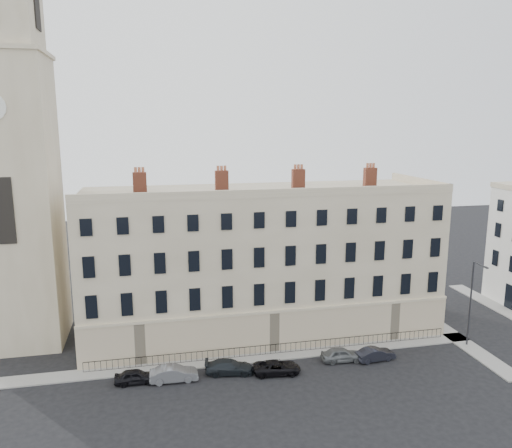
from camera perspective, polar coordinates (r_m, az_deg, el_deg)
The scene contains 14 objects.
ground at distance 46.46m, azimuth 11.51°, elevation -16.55°, with size 160.00×160.00×0.00m, color black.
terrace at distance 52.52m, azimuth 0.55°, elevation -4.18°, with size 36.22×12.22×17.00m.
church_tower at distance 53.00m, azimuth -26.42°, elevation 7.04°, with size 8.00×8.13×44.00m.
pavement_terrace at distance 48.06m, azimuth -2.41°, elevation -15.24°, with size 48.00×2.00×0.12m, color gray.
pavement_east_return at distance 58.61m, azimuth 20.21°, elevation -10.91°, with size 2.00×24.00×0.12m, color gray.
pavement_adjacent at distance 65.76m, azimuth 26.74°, elevation -9.00°, with size 2.00×20.00×0.12m, color gray.
railings at distance 48.95m, azimuth 2.26°, elevation -14.07°, with size 35.00×0.04×0.96m.
car_a at distance 45.25m, azimuth -13.58°, elevation -16.58°, with size 1.43×3.54×1.21m, color black.
car_b at distance 44.92m, azimuth -9.37°, elevation -16.52°, with size 1.43×4.09×1.35m, color slate.
car_c at distance 45.61m, azimuth -3.06°, elevation -16.00°, with size 1.74×4.28×1.24m, color black.
car_d at distance 45.60m, azimuth 2.41°, elevation -16.06°, with size 1.92×4.15×1.15m, color black.
car_e at distance 48.29m, azimuth 9.76°, elevation -14.49°, with size 1.53×3.80×1.29m, color slate.
car_f at distance 49.06m, azimuth 13.47°, elevation -14.26°, with size 1.29×3.71×1.22m, color black.
streetlamp at distance 53.26m, azimuth 23.41°, elevation -7.99°, with size 0.48×1.85×8.62m.
Camera 1 is at (-17.24, -37.37, 21.56)m, focal length 35.00 mm.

